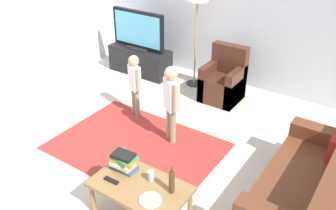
{
  "coord_description": "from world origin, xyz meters",
  "views": [
    {
      "loc": [
        2.28,
        -2.77,
        2.97
      ],
      "look_at": [
        0.0,
        0.6,
        0.65
      ],
      "focal_mm": 39.26,
      "sensor_mm": 36.0,
      "label": 1
    }
  ],
  "objects": [
    {
      "name": "soda_can",
      "position": [
        0.51,
        -0.46,
        0.48
      ],
      "size": [
        0.07,
        0.07,
        0.12
      ],
      "primitive_type": "cylinder",
      "color": "silver",
      "rests_on": "coffee_table"
    },
    {
      "name": "ground",
      "position": [
        0.0,
        0.0,
        0.0
      ],
      "size": [
        7.8,
        7.8,
        0.0
      ],
      "primitive_type": "plane",
      "color": "beige"
    },
    {
      "name": "plate",
      "position": [
        0.68,
        -0.7,
        0.43
      ],
      "size": [
        0.22,
        0.22,
        0.02
      ],
      "color": "white",
      "rests_on": "coffee_table"
    },
    {
      "name": "tv_remote",
      "position": [
        0.18,
        -0.7,
        0.43
      ],
      "size": [
        0.17,
        0.05,
        0.02
      ],
      "primitive_type": "cube",
      "rotation": [
        0.0,
        0.0,
        0.03
      ],
      "color": "black",
      "rests_on": "coffee_table"
    },
    {
      "name": "bottle",
      "position": [
        0.78,
        -0.48,
        0.55
      ],
      "size": [
        0.06,
        0.06,
        0.31
      ],
      "color": "#4C3319",
      "rests_on": "coffee_table"
    },
    {
      "name": "tv_stand",
      "position": [
        -1.79,
        2.3,
        0.24
      ],
      "size": [
        1.2,
        0.44,
        0.5
      ],
      "color": "black",
      "rests_on": "ground"
    },
    {
      "name": "couch",
      "position": [
        1.9,
        0.44,
        0.29
      ],
      "size": [
        0.8,
        1.8,
        0.86
      ],
      "color": "brown",
      "rests_on": "ground"
    },
    {
      "name": "book_stack",
      "position": [
        0.16,
        -0.48,
        0.52
      ],
      "size": [
        0.29,
        0.23,
        0.21
      ],
      "color": "#334CA5",
      "rests_on": "coffee_table"
    },
    {
      "name": "armchair",
      "position": [
        -0.01,
        2.26,
        0.3
      ],
      "size": [
        0.6,
        0.6,
        0.9
      ],
      "color": "#472319",
      "rests_on": "ground"
    },
    {
      "name": "coffee_table",
      "position": [
        0.46,
        -0.58,
        0.37
      ],
      "size": [
        1.0,
        0.6,
        0.42
      ],
      "color": "olive",
      "rests_on": "ground"
    },
    {
      "name": "child_near_tv",
      "position": [
        -0.89,
        1.02,
        0.59
      ],
      "size": [
        0.3,
        0.2,
        0.98
      ],
      "color": "gray",
      "rests_on": "ground"
    },
    {
      "name": "tv",
      "position": [
        -1.79,
        2.28,
        0.85
      ],
      "size": [
        1.1,
        0.28,
        0.71
      ],
      "color": "black",
      "rests_on": "tv_stand"
    },
    {
      "name": "wall_back",
      "position": [
        0.0,
        3.0,
        1.35
      ],
      "size": [
        6.0,
        0.12,
        2.7
      ],
      "primitive_type": "cube",
      "color": "silver",
      "rests_on": "ground"
    },
    {
      "name": "child_center",
      "position": [
        -0.05,
        0.75,
        0.67
      ],
      "size": [
        0.32,
        0.24,
        1.12
      ],
      "color": "gray",
      "rests_on": "ground"
    },
    {
      "name": "area_rug",
      "position": [
        -0.35,
        0.36,
        0.0
      ],
      "size": [
        2.2,
        1.6,
        0.01
      ],
      "primitive_type": "cube",
      "color": "#9E2D28",
      "rests_on": "ground"
    }
  ]
}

